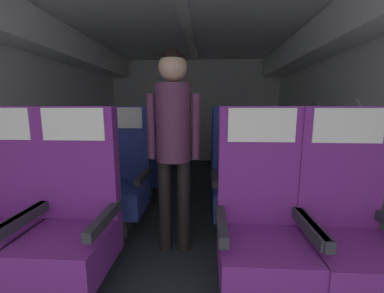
# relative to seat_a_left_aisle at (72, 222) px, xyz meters

# --- Properties ---
(ground) EXTENTS (3.88, 5.85, 0.02)m
(ground) POSITION_rel_seat_a_left_aisle_xyz_m (0.57, 1.32, -0.52)
(ground) COLOR #23282D
(fuselage_shell) EXTENTS (3.76, 5.50, 2.26)m
(fuselage_shell) POSITION_rel_seat_a_left_aisle_xyz_m (0.57, 1.60, 1.12)
(fuselage_shell) COLOR silver
(fuselage_shell) RESTS_ON ground
(seat_a_left_aisle) EXTENTS (0.52, 0.52, 1.21)m
(seat_a_left_aisle) POSITION_rel_seat_a_left_aisle_xyz_m (0.00, 0.00, 0.00)
(seat_a_left_aisle) COLOR #38383D
(seat_a_left_aisle) RESTS_ON ground
(seat_a_right_aisle) EXTENTS (0.52, 0.52, 1.21)m
(seat_a_right_aisle) POSITION_rel_seat_a_left_aisle_xyz_m (1.63, -0.02, 0.00)
(seat_a_right_aisle) COLOR #38383D
(seat_a_right_aisle) RESTS_ON ground
(seat_a_right_window) EXTENTS (0.52, 0.52, 1.21)m
(seat_a_right_window) POSITION_rel_seat_a_left_aisle_xyz_m (1.15, -0.00, 0.00)
(seat_a_right_window) COLOR #38383D
(seat_a_right_window) RESTS_ON ground
(seat_b_left_window) EXTENTS (0.52, 0.52, 1.21)m
(seat_b_left_window) POSITION_rel_seat_a_left_aisle_xyz_m (-0.48, 0.86, 0.00)
(seat_b_left_window) COLOR #38383D
(seat_b_left_window) RESTS_ON ground
(seat_b_left_aisle) EXTENTS (0.52, 0.52, 1.21)m
(seat_b_left_aisle) POSITION_rel_seat_a_left_aisle_xyz_m (0.00, 0.87, 0.00)
(seat_b_left_aisle) COLOR #38383D
(seat_b_left_aisle) RESTS_ON ground
(seat_b_right_aisle) EXTENTS (0.52, 0.52, 1.21)m
(seat_b_right_aisle) POSITION_rel_seat_a_left_aisle_xyz_m (1.62, 0.86, 0.00)
(seat_b_right_aisle) COLOR #38383D
(seat_b_right_aisle) RESTS_ON ground
(seat_b_right_window) EXTENTS (0.52, 0.52, 1.21)m
(seat_b_right_window) POSITION_rel_seat_a_left_aisle_xyz_m (1.13, 0.87, 0.00)
(seat_b_right_window) COLOR #38383D
(seat_b_right_window) RESTS_ON ground
(seat_c_left_window) EXTENTS (0.52, 0.52, 1.21)m
(seat_c_left_window) POSITION_rel_seat_a_left_aisle_xyz_m (-0.49, 1.76, 0.00)
(seat_c_left_window) COLOR #38383D
(seat_c_left_window) RESTS_ON ground
(seat_c_left_aisle) EXTENTS (0.52, 0.52, 1.21)m
(seat_c_left_aisle) POSITION_rel_seat_a_left_aisle_xyz_m (0.00, 1.76, 0.00)
(seat_c_left_aisle) COLOR #38383D
(seat_c_left_aisle) RESTS_ON ground
(seat_c_right_aisle) EXTENTS (0.52, 0.52, 1.21)m
(seat_c_right_aisle) POSITION_rel_seat_a_left_aisle_xyz_m (1.62, 1.74, 0.00)
(seat_c_right_aisle) COLOR #38383D
(seat_c_right_aisle) RESTS_ON ground
(seat_c_right_window) EXTENTS (0.52, 0.52, 1.21)m
(seat_c_right_window) POSITION_rel_seat_a_left_aisle_xyz_m (1.14, 1.76, 0.00)
(seat_c_right_window) COLOR #38383D
(seat_c_right_window) RESTS_ON ground
(flight_attendant) EXTENTS (0.43, 0.28, 1.64)m
(flight_attendant) POSITION_rel_seat_a_left_aisle_xyz_m (0.56, 0.57, 0.51)
(flight_attendant) COLOR black
(flight_attendant) RESTS_ON ground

